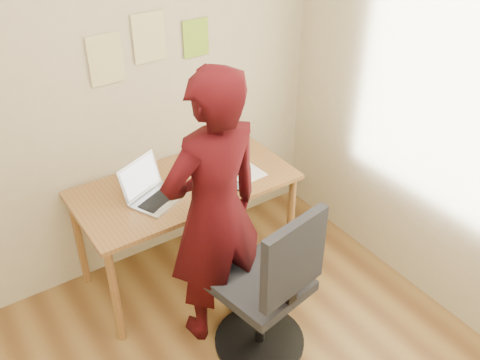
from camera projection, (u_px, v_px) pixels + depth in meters
room at (230, 269)px, 1.86m from camera, size 3.58×3.58×2.78m
desk at (185, 194)px, 3.46m from camera, size 1.40×0.70×0.74m
laptop at (152, 191)px, 3.25m from camera, size 0.41×0.39×0.23m
paper_sheet at (243, 170)px, 3.53m from camera, size 0.22×0.30×0.00m
phone at (236, 185)px, 3.38m from camera, size 0.08×0.13×0.01m
wall_note_left at (106, 60)px, 3.10m from camera, size 0.21×0.00×0.30m
wall_note_mid at (149, 38)px, 3.19m from camera, size 0.21×0.00×0.30m
wall_note_right at (196, 38)px, 3.38m from camera, size 0.18×0.00×0.24m
office_chair at (270, 296)px, 2.99m from camera, size 0.55×0.56×1.05m
person at (214, 213)px, 2.94m from camera, size 0.66×0.46×1.73m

